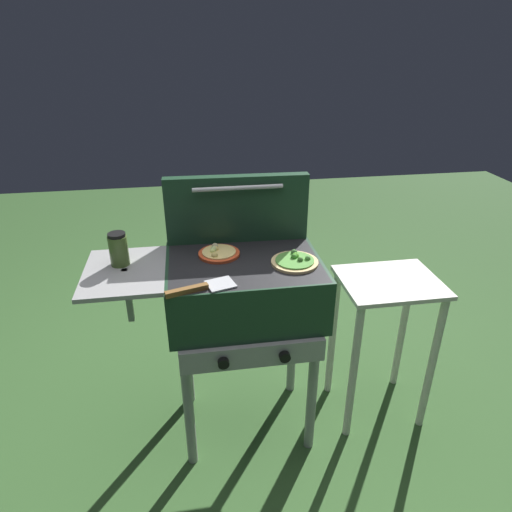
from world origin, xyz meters
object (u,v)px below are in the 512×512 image
at_px(grill, 241,292).
at_px(pizza_veggie, 295,261).
at_px(pizza_cheese, 218,253).
at_px(prep_table, 384,320).
at_px(sauce_jar, 119,249).
at_px(spatula, 201,288).

height_order(grill, pizza_veggie, pizza_veggie).
distance_m(pizza_cheese, prep_table, 0.85).
bearing_deg(pizza_cheese, sauce_jar, -176.76).
height_order(pizza_veggie, spatula, pizza_veggie).
bearing_deg(spatula, sauce_jar, 141.06).
bearing_deg(pizza_veggie, spatula, -158.86).
distance_m(spatula, prep_table, 0.95).
distance_m(grill, pizza_cheese, 0.19).
bearing_deg(pizza_cheese, grill, -42.69).
relative_size(grill, spatula, 3.61).
bearing_deg(sauce_jar, grill, -6.60).
height_order(spatula, prep_table, spatula).
distance_m(pizza_cheese, pizza_veggie, 0.33).
relative_size(grill, sauce_jar, 7.00).
xyz_separation_m(pizza_cheese, sauce_jar, (-0.40, -0.02, 0.06)).
distance_m(grill, sauce_jar, 0.53).
distance_m(pizza_veggie, spatula, 0.42).
xyz_separation_m(grill, sauce_jar, (-0.49, 0.06, 0.21)).
height_order(pizza_cheese, sauce_jar, sauce_jar).
xyz_separation_m(grill, prep_table, (0.67, 0.00, -0.22)).
xyz_separation_m(grill, pizza_cheese, (-0.09, 0.08, 0.15)).
relative_size(sauce_jar, prep_table, 0.18).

